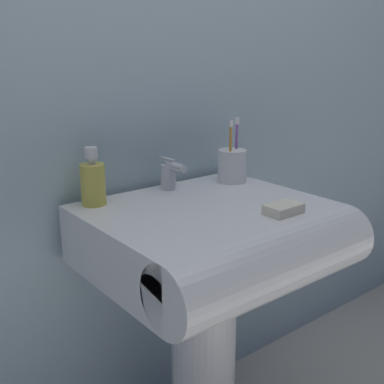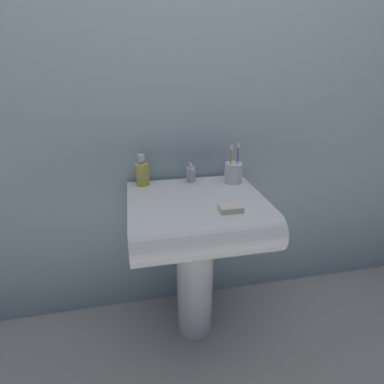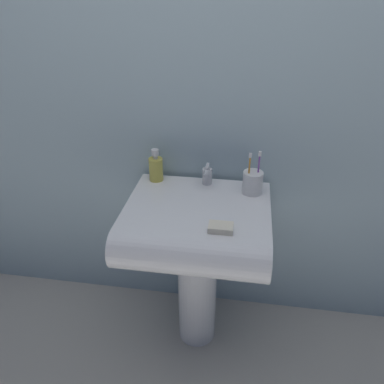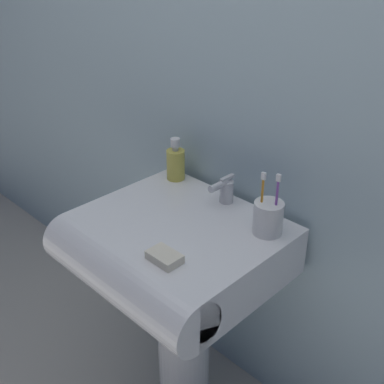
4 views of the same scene
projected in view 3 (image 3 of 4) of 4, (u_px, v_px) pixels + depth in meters
The scene contains 8 objects.
ground_plane at pixel (197, 332), 1.89m from camera, with size 6.00×6.00×0.00m, color #ADA89E.
wall_back at pixel (208, 79), 1.53m from camera, with size 5.00×0.05×2.40m, color #9EB7C1.
sink_pedestal at pixel (197, 288), 1.74m from camera, with size 0.18×0.18×0.61m, color white.
sink_basin at pixel (196, 228), 1.50m from camera, with size 0.58×0.53×0.15m.
faucet at pixel (207, 175), 1.63m from camera, with size 0.04×0.10×0.09m.
toothbrush_cup at pixel (253, 182), 1.57m from camera, with size 0.08×0.08×0.19m.
soap_bottle at pixel (156, 168), 1.67m from camera, with size 0.06×0.06×0.15m.
bar_soap at pixel (221, 228), 1.35m from camera, with size 0.09×0.06×0.02m, color silver.
Camera 3 is at (0.17, -1.28, 1.56)m, focal length 35.00 mm.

